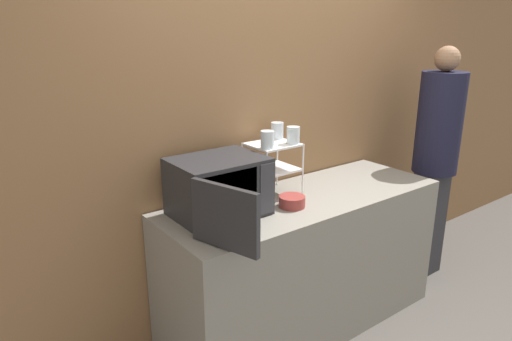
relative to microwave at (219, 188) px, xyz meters
name	(u,v)px	position (x,y,z in m)	size (l,w,h in m)	color
wall_back	(269,125)	(0.59, 0.31, 0.22)	(8.00, 0.06, 2.60)	olive
counter	(303,262)	(0.59, -0.06, -0.62)	(1.87, 0.67, 0.91)	gray
microwave	(219,188)	(0.00, 0.00, 0.00)	(0.53, 0.76, 0.33)	#262628
dish_rack	(273,158)	(0.45, 0.09, 0.08)	(0.30, 0.26, 0.33)	white
glass_front_left	(267,140)	(0.35, 0.02, 0.22)	(0.08, 0.08, 0.10)	silver
glass_back_right	(277,131)	(0.55, 0.18, 0.22)	(0.08, 0.08, 0.10)	silver
glass_front_right	(293,135)	(0.55, 0.02, 0.22)	(0.08, 0.08, 0.10)	silver
bowl	(292,202)	(0.41, -0.14, -0.13)	(0.15, 0.15, 0.07)	maroon
person	(436,152)	(1.85, -0.15, -0.06)	(0.33, 0.33, 1.80)	#2D2D33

